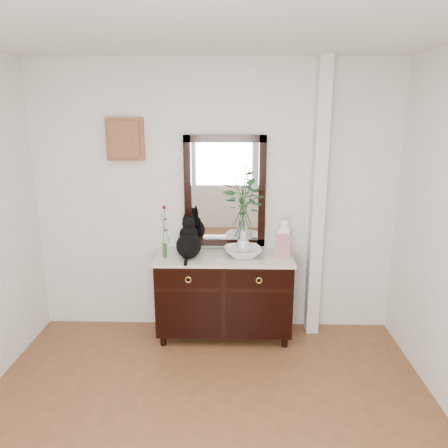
{
  "coord_description": "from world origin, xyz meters",
  "views": [
    {
      "loc": [
        0.2,
        -2.26,
        2.22
      ],
      "look_at": [
        0.1,
        1.63,
        1.2
      ],
      "focal_mm": 35.0,
      "sensor_mm": 36.0,
      "label": 1
    }
  ],
  "objects_px": {
    "cat": "(188,238)",
    "ginger_jar": "(284,237)",
    "lotus_bowl": "(243,252)",
    "sideboard": "(224,292)"
  },
  "relations": [
    {
      "from": "lotus_bowl",
      "to": "ginger_jar",
      "type": "bearing_deg",
      "value": 2.29
    },
    {
      "from": "sideboard",
      "to": "cat",
      "type": "relative_size",
      "value": 3.41
    },
    {
      "from": "cat",
      "to": "lotus_bowl",
      "type": "relative_size",
      "value": 1.1
    },
    {
      "from": "cat",
      "to": "ginger_jar",
      "type": "distance_m",
      "value": 0.91
    },
    {
      "from": "cat",
      "to": "ginger_jar",
      "type": "xyz_separation_m",
      "value": [
        0.91,
        0.05,
        -0.0
      ]
    },
    {
      "from": "cat",
      "to": "ginger_jar",
      "type": "relative_size",
      "value": 1.02
    },
    {
      "from": "sideboard",
      "to": "lotus_bowl",
      "type": "height_order",
      "value": "lotus_bowl"
    },
    {
      "from": "lotus_bowl",
      "to": "cat",
      "type": "bearing_deg",
      "value": -176.45
    },
    {
      "from": "lotus_bowl",
      "to": "sideboard",
      "type": "bearing_deg",
      "value": -178.49
    },
    {
      "from": "cat",
      "to": "lotus_bowl",
      "type": "xyz_separation_m",
      "value": [
        0.52,
        0.03,
        -0.15
      ]
    }
  ]
}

